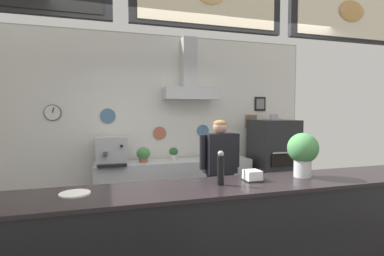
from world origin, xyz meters
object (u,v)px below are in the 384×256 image
Objects in this scene: pizza_oven at (273,164)px; pepper_grinder at (221,168)px; potted_rosemary at (174,153)px; potted_sage at (208,151)px; potted_oregano at (143,154)px; condiment_plate at (75,194)px; basil_vase at (303,152)px; napkin_holder at (252,176)px; shop_worker at (220,178)px; espresso_machine at (112,150)px.

pepper_grinder is at bearing -130.65° from pizza_oven.
potted_sage reaches higher than potted_rosemary.
potted_sage is 1.00× the size of potted_oregano.
potted_rosemary is at bearing 61.64° from condiment_plate.
potted_rosemary is 0.51× the size of basil_vase.
potted_sage is at bearing 169.78° from pizza_oven.
pepper_grinder is (-0.32, -0.07, 0.10)m from napkin_holder.
potted_sage is (0.27, 1.21, 0.17)m from shop_worker.
potted_rosemary is (-1.72, 0.21, 0.23)m from pizza_oven.
shop_worker is 1.96m from condiment_plate.
condiment_plate is (-1.11, 0.05, -0.13)m from pepper_grinder.
potted_sage is (0.59, -0.00, 0.01)m from potted_rosemary.
basil_vase is at bearing -73.77° from potted_rosemary.
basil_vase is (0.09, -2.33, 0.29)m from potted_sage.
potted_rosemary is (0.97, 0.06, -0.09)m from espresso_machine.
potted_sage is 1.07× the size of condiment_plate.
pepper_grinder is 0.70× the size of basil_vase.
shop_worker is (-1.41, -1.01, 0.07)m from pizza_oven.
pizza_oven is at bearing -148.70° from shop_worker.
pizza_oven is 1.75m from potted_rosemary.
napkin_holder is at bearing -73.63° from potted_oregano.
pizza_oven is 5.80× the size of pepper_grinder.
potted_sage is 1.09m from potted_oregano.
basil_vase reaches higher than espresso_machine.
pizza_oven is 1.04× the size of shop_worker.
napkin_holder is at bearing -85.82° from potted_rosemary.
shop_worker is 1.26m from basil_vase.
pizza_oven is 3.69m from condiment_plate.
shop_worker reaches higher than potted_oregano.
shop_worker is 7.61× the size of potted_rosemary.
potted_rosemary is 0.88× the size of potted_oregano.
pizza_oven reaches higher than pepper_grinder.
potted_rosemary is 1.26× the size of napkin_holder.
pizza_oven is at bearing 53.79° from napkin_holder.
potted_oregano is 0.58× the size of basil_vase.
napkin_holder is (-0.42, -2.33, 0.10)m from potted_sage.
condiment_plate is (-0.77, -2.29, 0.07)m from potted_oregano.
condiment_plate is (-1.59, -1.13, 0.24)m from shop_worker.
shop_worker is at bearing -41.77° from espresso_machine.
shop_worker reaches higher than espresso_machine.
napkin_holder reaches higher than potted_sage.
espresso_machine is 2.30m from condiment_plate.
potted_oregano is 1.44× the size of napkin_holder.
potted_sage is at bearing 51.60° from condiment_plate.
potted_sage is at bearing 92.21° from basil_vase.
potted_rosemary is (-0.32, 1.22, 0.16)m from shop_worker.
potted_sage is 2.99m from condiment_plate.
potted_oregano is 2.42m from condiment_plate.
pepper_grinder is (0.82, -2.33, 0.12)m from espresso_machine.
napkin_holder is (-1.55, -2.12, 0.35)m from pizza_oven.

